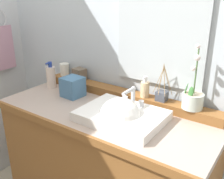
{
  "coord_description": "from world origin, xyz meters",
  "views": [
    {
      "loc": [
        0.86,
        -1.16,
        1.58
      ],
      "look_at": [
        0.06,
        -0.01,
        1.04
      ],
      "focal_mm": 42.22,
      "sensor_mm": 36.0,
      "label": 1
    }
  ],
  "objects": [
    {
      "name": "soap_dispenser",
      "position": [
        0.15,
        0.21,
        1.0
      ],
      "size": [
        0.06,
        0.06,
        0.13
      ],
      "color": "#D5B586",
      "rests_on": "back_ledge"
    },
    {
      "name": "vanity_cabinet",
      "position": [
        0.0,
        -0.0,
        0.44
      ],
      "size": [
        1.36,
        0.58,
        0.89
      ],
      "color": "brown",
      "rests_on": "ground"
    },
    {
      "name": "tissue_box",
      "position": [
        -0.32,
        0.06,
        0.95
      ],
      "size": [
        0.14,
        0.14,
        0.13
      ],
      "primitive_type": "cube",
      "rotation": [
        0.0,
        0.0,
        -0.06
      ],
      "color": "teal",
      "rests_on": "vanity_cabinet"
    },
    {
      "name": "tumbler_cup",
      "position": [
        -0.57,
        0.24,
        0.99
      ],
      "size": [
        0.07,
        0.07,
        0.09
      ],
      "primitive_type": "cylinder",
      "color": "silver",
      "rests_on": "back_ledge"
    },
    {
      "name": "sink_basin",
      "position": [
        0.15,
        -0.05,
        0.91
      ],
      "size": [
        0.46,
        0.34,
        0.27
      ],
      "color": "white",
      "rests_on": "vanity_cabinet"
    },
    {
      "name": "back_ledge",
      "position": [
        0.0,
        0.22,
        0.91
      ],
      "size": [
        1.29,
        0.1,
        0.06
      ],
      "primitive_type": "cube",
      "color": "brown",
      "rests_on": "vanity_cabinet"
    },
    {
      "name": "reed_diffuser",
      "position": [
        0.26,
        0.22,
        0.98
      ],
      "size": [
        0.11,
        0.11,
        0.23
      ],
      "color": "#454A54",
      "rests_on": "back_ledge"
    },
    {
      "name": "potted_plant",
      "position": [
        0.45,
        0.22,
        1.0
      ],
      "size": [
        0.12,
        0.12,
        0.37
      ],
      "color": "silver",
      "rests_on": "back_ledge"
    },
    {
      "name": "mirror",
      "position": [
        0.2,
        0.28,
        1.3
      ],
      "size": [
        0.57,
        0.02,
        0.55
      ],
      "primitive_type": "cube",
      "color": "silver"
    },
    {
      "name": "trinket_box",
      "position": [
        -0.41,
        0.23,
        0.98
      ],
      "size": [
        0.1,
        0.09,
        0.08
      ],
      "primitive_type": "cube",
      "rotation": [
        0.0,
        0.0,
        -0.16
      ],
      "color": "brown",
      "rests_on": "back_ledge"
    },
    {
      "name": "lotion_bottle",
      "position": [
        -0.57,
        0.1,
        0.97
      ],
      "size": [
        0.07,
        0.07,
        0.19
      ],
      "color": "beige",
      "rests_on": "vanity_cabinet"
    },
    {
      "name": "hand_towel",
      "position": [
        -1.08,
        0.08,
        1.12
      ],
      "size": [
        0.02,
        0.18,
        0.35
      ],
      "primitive_type": "cube",
      "color": "#B18298"
    },
    {
      "name": "wall_back",
      "position": [
        0.0,
        0.39,
        1.22
      ],
      "size": [
        3.06,
        0.2,
        2.43
      ],
      "primitive_type": "cube",
      "color": "silver",
      "rests_on": "ground"
    }
  ]
}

